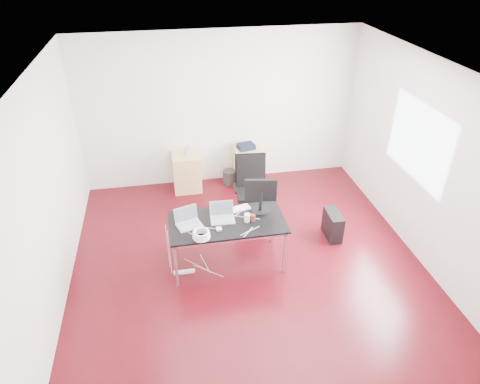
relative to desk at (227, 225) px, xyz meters
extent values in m
plane|color=#3A060D|center=(0.28, -0.01, -0.68)|extent=(5.00, 5.00, 0.00)
plane|color=silver|center=(0.28, -0.01, 2.12)|extent=(5.00, 5.00, 0.00)
plane|color=silver|center=(0.28, 2.49, 0.72)|extent=(5.00, 0.00, 5.00)
plane|color=silver|center=(0.28, -2.51, 0.72)|extent=(5.00, 0.00, 5.00)
plane|color=silver|center=(-2.22, -0.01, 0.72)|extent=(0.00, 5.00, 5.00)
plane|color=silver|center=(2.78, -0.01, 0.72)|extent=(0.00, 5.00, 5.00)
plane|color=white|center=(2.77, 0.19, 0.92)|extent=(0.00, 1.50, 1.50)
cube|color=black|center=(0.00, 0.00, 0.04)|extent=(1.60, 0.80, 0.03)
cube|color=silver|center=(-0.75, -0.35, -0.33)|extent=(0.04, 0.04, 0.70)
cube|color=silver|center=(-0.75, 0.35, -0.33)|extent=(0.04, 0.04, 0.70)
cube|color=silver|center=(0.75, -0.35, -0.33)|extent=(0.04, 0.04, 0.70)
cube|color=silver|center=(0.75, 0.35, -0.33)|extent=(0.04, 0.04, 0.70)
cylinder|color=black|center=(0.57, 1.00, -0.44)|extent=(0.06, 0.06, 0.47)
cube|color=black|center=(0.57, 1.00, -0.18)|extent=(0.52, 0.50, 0.06)
cube|color=black|center=(0.59, 1.22, 0.13)|extent=(0.47, 0.14, 0.55)
cube|color=tan|center=(-0.40, 2.22, -0.33)|extent=(0.50, 0.50, 0.70)
cube|color=tan|center=(0.76, 2.22, -0.33)|extent=(0.50, 0.50, 0.70)
cube|color=black|center=(1.72, 0.31, -0.46)|extent=(0.21, 0.46, 0.44)
cylinder|color=black|center=(0.39, 2.24, -0.54)|extent=(0.27, 0.27, 0.28)
cube|color=white|center=(-0.65, -0.12, -0.66)|extent=(0.30, 0.07, 0.04)
cube|color=silver|center=(-0.52, -0.01, 0.06)|extent=(0.38, 0.32, 0.01)
cube|color=silver|center=(-0.55, 0.10, 0.18)|extent=(0.33, 0.14, 0.22)
cube|color=#475166|center=(-0.55, 0.09, 0.18)|extent=(0.29, 0.12, 0.18)
cube|color=silver|center=(-0.06, 0.03, 0.06)|extent=(0.34, 0.25, 0.01)
cube|color=silver|center=(-0.05, 0.14, 0.18)|extent=(0.33, 0.06, 0.22)
cube|color=#475166|center=(-0.05, 0.14, 0.18)|extent=(0.29, 0.05, 0.18)
cylinder|color=black|center=(0.51, 0.16, 0.06)|extent=(0.26, 0.26, 0.02)
cylinder|color=black|center=(0.51, 0.16, 0.22)|extent=(0.05, 0.05, 0.30)
cube|color=black|center=(0.51, 0.18, 0.39)|extent=(0.45, 0.12, 0.34)
cube|color=#475166|center=(0.51, 0.21, 0.39)|extent=(0.39, 0.07, 0.29)
cube|color=white|center=(0.16, 0.25, 0.06)|extent=(0.46, 0.24, 0.02)
cylinder|color=white|center=(0.27, -0.05, 0.11)|extent=(0.08, 0.08, 0.12)
cylinder|color=#53221C|center=(0.35, -0.05, 0.10)|extent=(0.10, 0.10, 0.10)
torus|color=white|center=(-0.39, -0.30, 0.07)|extent=(0.24, 0.24, 0.04)
torus|color=white|center=(-0.39, -0.30, 0.11)|extent=(0.23, 0.23, 0.04)
torus|color=white|center=(-0.39, -0.30, 0.14)|extent=(0.22, 0.22, 0.04)
cube|color=white|center=(-0.14, -0.17, 0.07)|extent=(0.07, 0.07, 0.03)
cube|color=#9E9E9E|center=(-0.36, 2.17, 0.11)|extent=(0.10, 0.09, 0.18)
cube|color=black|center=(0.72, 2.26, 0.07)|extent=(0.34, 0.29, 0.09)
camera|label=1|loc=(-0.72, -4.75, 3.49)|focal=32.00mm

